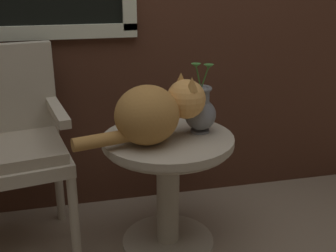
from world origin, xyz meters
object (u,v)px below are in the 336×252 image
object	(u,v)px
wicker_chair	(11,138)
pewter_vase_with_ivy	(200,111)
wicker_side_table	(168,171)
cat	(155,112)

from	to	relation	value
wicker_chair	pewter_vase_with_ivy	bearing A→B (deg)	-10.83
wicker_side_table	wicker_chair	distance (m)	0.74
wicker_side_table	pewter_vase_with_ivy	xyz separation A→B (m)	(0.16, 0.02, 0.28)
pewter_vase_with_ivy	wicker_side_table	bearing A→B (deg)	-171.82
pewter_vase_with_ivy	cat	bearing A→B (deg)	-162.10
wicker_side_table	cat	bearing A→B (deg)	-143.95
cat	wicker_side_table	bearing A→B (deg)	36.05
wicker_chair	pewter_vase_with_ivy	world-z (taller)	wicker_chair
wicker_side_table	cat	size ratio (longest dim) A/B	1.01
wicker_side_table	wicker_chair	world-z (taller)	wicker_chair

